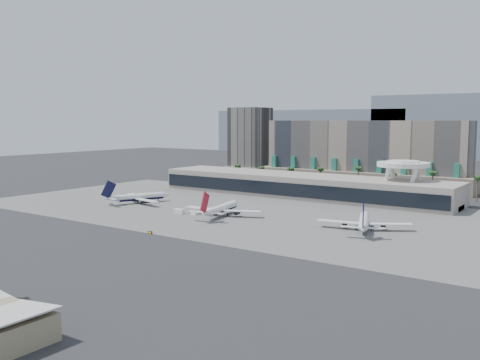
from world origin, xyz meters
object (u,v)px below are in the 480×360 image
Objects in this scene: airliner_right at (364,222)px; service_vehicle_b at (194,213)px; service_vehicle_a at (179,211)px; taxiway_sign at (150,232)px; airliner_centre at (221,209)px; airliner_left at (138,197)px.

service_vehicle_b is at bearing 168.35° from airliner_right.
taxiway_sign is at bearing -72.40° from service_vehicle_a.
airliner_centre reaches higher than service_vehicle_b.
airliner_left is 76.34m from taxiway_sign.
airliner_centre is 11.57× the size of service_vehicle_b.
taxiway_sign is (-62.79, -52.36, -2.78)m from airliner_right.
airliner_right is at bearing 19.55° from service_vehicle_b.
airliner_left is at bearing 178.31° from service_vehicle_b.
airliner_right reaches higher than service_vehicle_a.
airliner_left is 46.63m from service_vehicle_b.
airliner_right is at bearing -5.37° from airliner_centre.
airliner_left is 57.07m from airliner_centre.
airliner_left is 0.93× the size of airliner_centre.
airliner_right is 75.94m from service_vehicle_b.
airliner_centre reaches higher than service_vehicle_a.
taxiway_sign is at bearing -161.02° from airliner_right.
airliner_centre reaches higher than airliner_left.
airliner_right is at bearing 24.31° from airliner_left.
service_vehicle_a is (-82.43, -13.96, -2.18)m from airliner_right.
taxiway_sign is (57.68, -49.94, -2.69)m from airliner_left.
airliner_left is 15.20× the size of taxiway_sign.
service_vehicle_a is 1.99× the size of taxiway_sign.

